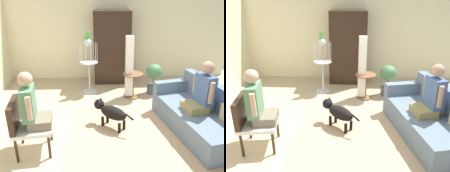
{
  "view_description": "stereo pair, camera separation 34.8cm",
  "coord_description": "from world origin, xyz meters",
  "views": [
    {
      "loc": [
        -0.49,
        -3.92,
        2.44
      ],
      "look_at": [
        -0.28,
        -0.23,
        0.96
      ],
      "focal_mm": 38.22,
      "sensor_mm": 36.0,
      "label": 1
    },
    {
      "loc": [
        -0.15,
        -3.92,
        2.44
      ],
      "look_at": [
        -0.28,
        -0.23,
        0.96
      ],
      "focal_mm": 38.22,
      "sensor_mm": 36.0,
      "label": 2
    }
  ],
  "objects": [
    {
      "name": "round_end_table",
      "position": [
        0.31,
        1.41,
        0.38
      ],
      "size": [
        0.49,
        0.49,
        0.62
      ],
      "color": "brown",
      "rests_on": "ground"
    },
    {
      "name": "bird_cage_stand",
      "position": [
        -0.74,
        1.8,
        0.76
      ],
      "size": [
        0.45,
        0.45,
        1.37
      ],
      "color": "silver",
      "rests_on": "ground"
    },
    {
      "name": "area_rug",
      "position": [
        0.14,
        -0.28,
        0.0
      ],
      "size": [
        2.43,
        2.35,
        0.01
      ],
      "primitive_type": "cube",
      "color": "tan",
      "rests_on": "ground"
    },
    {
      "name": "ground_plane",
      "position": [
        0.0,
        0.0,
        0.0
      ],
      "size": [
        7.27,
        7.27,
        0.0
      ],
      "primitive_type": "plane",
      "color": "tan"
    },
    {
      "name": "couch",
      "position": [
        1.34,
        -0.11,
        0.31
      ],
      "size": [
        1.27,
        2.14,
        0.88
      ],
      "color": "slate",
      "rests_on": "ground"
    },
    {
      "name": "potted_plant",
      "position": [
        0.89,
        1.67,
        0.45
      ],
      "size": [
        0.41,
        0.41,
        0.76
      ],
      "color": "#4C5156",
      "rests_on": "ground"
    },
    {
      "name": "column_lamp",
      "position": [
        0.22,
        1.46,
        0.74
      ],
      "size": [
        0.2,
        0.2,
        1.5
      ],
      "color": "#4C4742",
      "rests_on": "ground"
    },
    {
      "name": "back_wall",
      "position": [
        0.0,
        3.0,
        1.27
      ],
      "size": [
        6.65,
        0.12,
        2.53
      ],
      "primitive_type": "cube",
      "color": "beige",
      "rests_on": "ground"
    },
    {
      "name": "parrot",
      "position": [
        -0.76,
        1.8,
        1.46
      ],
      "size": [
        0.17,
        0.1,
        0.19
      ],
      "color": "green",
      "rests_on": "bird_cage_stand"
    },
    {
      "name": "armchair",
      "position": [
        -1.67,
        -0.61,
        0.54
      ],
      "size": [
        0.66,
        0.67,
        0.91
      ],
      "color": "#382316",
      "rests_on": "ground"
    },
    {
      "name": "armoire_cabinet",
      "position": [
        -0.12,
        2.59,
        0.99
      ],
      "size": [
        1.0,
        0.56,
        1.98
      ],
      "primitive_type": "cube",
      "color": "black",
      "rests_on": "ground"
    },
    {
      "name": "person_on_couch",
      "position": [
        1.31,
        -0.15,
        0.8
      ],
      "size": [
        0.49,
        0.55,
        0.91
      ],
      "color": "olive"
    },
    {
      "name": "person_on_armchair",
      "position": [
        -1.53,
        -0.59,
        0.83
      ],
      "size": [
        0.46,
        0.57,
        0.89
      ],
      "color": "#716553"
    },
    {
      "name": "dog",
      "position": [
        -0.29,
        0.08,
        0.32
      ],
      "size": [
        0.71,
        0.65,
        0.52
      ],
      "color": "black",
      "rests_on": "ground"
    }
  ]
}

